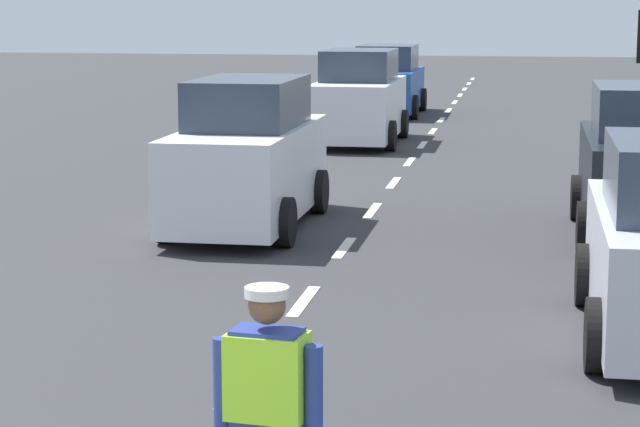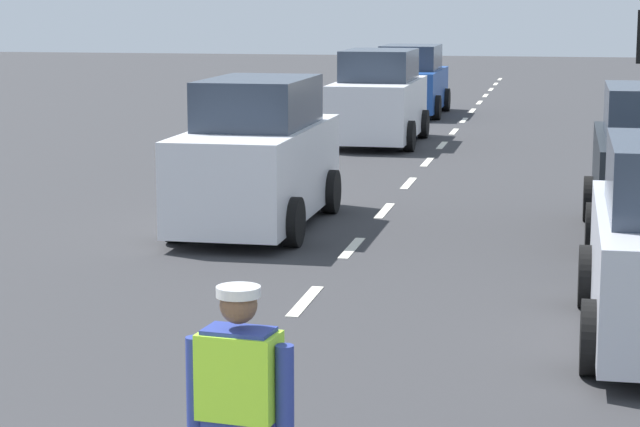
{
  "view_description": "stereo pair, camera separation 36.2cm",
  "coord_description": "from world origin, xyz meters",
  "px_view_note": "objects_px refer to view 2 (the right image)",
  "views": [
    {
      "loc": [
        2.4,
        -4.28,
        3.3
      ],
      "look_at": [
        0.28,
        8.11,
        1.1
      ],
      "focal_mm": 68.95,
      "sensor_mm": 36.0,
      "label": 1
    },
    {
      "loc": [
        2.76,
        -4.21,
        3.3
      ],
      "look_at": [
        0.28,
        8.11,
        1.1
      ],
      "focal_mm": 68.95,
      "sensor_mm": 36.0,
      "label": 2
    }
  ],
  "objects_px": {
    "car_oncoming_lead": "(258,158)",
    "car_oncoming_third": "(410,83)",
    "car_oncoming_second": "(379,100)",
    "road_worker": "(244,410)"
  },
  "relations": [
    {
      "from": "car_oncoming_second",
      "to": "car_oncoming_lead",
      "type": "distance_m",
      "value": 10.78
    },
    {
      "from": "car_oncoming_third",
      "to": "car_oncoming_second",
      "type": "height_order",
      "value": "car_oncoming_second"
    },
    {
      "from": "car_oncoming_third",
      "to": "car_oncoming_second",
      "type": "relative_size",
      "value": 0.99
    },
    {
      "from": "car_oncoming_third",
      "to": "car_oncoming_lead",
      "type": "relative_size",
      "value": 0.99
    },
    {
      "from": "car_oncoming_second",
      "to": "road_worker",
      "type": "bearing_deg",
      "value": -83.43
    },
    {
      "from": "car_oncoming_lead",
      "to": "car_oncoming_third",
      "type": "bearing_deg",
      "value": 90.16
    },
    {
      "from": "road_worker",
      "to": "car_oncoming_lead",
      "type": "height_order",
      "value": "car_oncoming_lead"
    },
    {
      "from": "road_worker",
      "to": "car_oncoming_third",
      "type": "bearing_deg",
      "value": 95.27
    },
    {
      "from": "road_worker",
      "to": "car_oncoming_second",
      "type": "xyz_separation_m",
      "value": [
        -2.46,
        21.38,
        0.07
      ]
    },
    {
      "from": "car_oncoming_third",
      "to": "car_oncoming_second",
      "type": "xyz_separation_m",
      "value": [
        0.19,
        -7.32,
        0.07
      ]
    }
  ]
}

